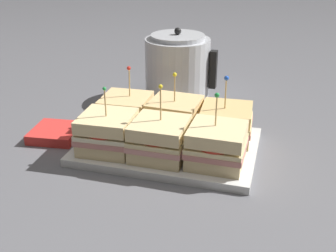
# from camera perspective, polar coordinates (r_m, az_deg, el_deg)

# --- Properties ---
(ground_plane) EXTENTS (6.00, 6.00, 0.00)m
(ground_plane) POSITION_cam_1_polar(r_m,az_deg,el_deg) (0.99, 0.00, -3.22)
(ground_plane) COLOR slate
(serving_platter) EXTENTS (0.40, 0.28, 0.02)m
(serving_platter) POSITION_cam_1_polar(r_m,az_deg,el_deg) (0.98, 0.00, -2.76)
(serving_platter) COLOR silver
(serving_platter) RESTS_ON ground_plane
(sandwich_front_left) EXTENTS (0.13, 0.13, 0.15)m
(sandwich_front_left) POSITION_cam_1_polar(r_m,az_deg,el_deg) (0.94, -8.19, -0.86)
(sandwich_front_left) COLOR beige
(sandwich_front_left) RESTS_ON serving_platter
(sandwich_front_center) EXTENTS (0.12, 0.12, 0.16)m
(sandwich_front_center) POSITION_cam_1_polar(r_m,az_deg,el_deg) (0.90, -1.20, -1.78)
(sandwich_front_center) COLOR beige
(sandwich_front_center) RESTS_ON serving_platter
(sandwich_front_right) EXTENTS (0.12, 0.12, 0.15)m
(sandwich_front_right) POSITION_cam_1_polar(r_m,az_deg,el_deg) (0.88, 6.62, -2.62)
(sandwich_front_right) COLOR beige
(sandwich_front_right) RESTS_ON serving_platter
(sandwich_back_left) EXTENTS (0.13, 0.13, 0.15)m
(sandwich_back_left) POSITION_cam_1_polar(r_m,az_deg,el_deg) (1.05, -5.69, 1.99)
(sandwich_back_left) COLOR #DBB77A
(sandwich_back_left) RESTS_ON serving_platter
(sandwich_back_center) EXTENTS (0.13, 0.13, 0.15)m
(sandwich_back_center) POSITION_cam_1_polar(r_m,az_deg,el_deg) (1.01, 0.88, 1.32)
(sandwich_back_center) COLOR #DBB77A
(sandwich_back_center) RESTS_ON serving_platter
(sandwich_back_right) EXTENTS (0.13, 0.13, 0.16)m
(sandwich_back_right) POSITION_cam_1_polar(r_m,az_deg,el_deg) (0.99, 7.86, 0.43)
(sandwich_back_right) COLOR tan
(sandwich_back_right) RESTS_ON serving_platter
(kettle_steel) EXTENTS (0.21, 0.19, 0.22)m
(kettle_steel) POSITION_cam_1_polar(r_m,az_deg,el_deg) (1.26, 1.31, 7.84)
(kettle_steel) COLOR #B7BABF
(kettle_steel) RESTS_ON ground_plane
(napkin_stack) EXTENTS (0.12, 0.12, 0.02)m
(napkin_stack) POSITION_cam_1_polar(r_m,az_deg,el_deg) (1.08, -14.95, -0.90)
(napkin_stack) COLOR red
(napkin_stack) RESTS_ON ground_plane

